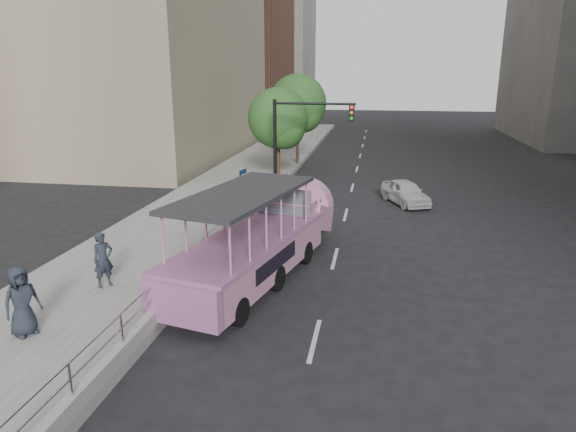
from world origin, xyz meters
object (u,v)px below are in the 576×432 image
(duck_boat, at_px, (262,241))
(parking_sign, at_px, (243,194))
(car, at_px, (405,192))
(pedestrian_far, at_px, (22,301))
(pedestrian_near, at_px, (103,260))
(street_tree_far, at_px, (299,106))
(street_tree_near, at_px, (280,121))
(traffic_signal, at_px, (298,133))

(duck_boat, xyz_separation_m, parking_sign, (-1.72, 4.22, 0.56))
(car, height_order, pedestrian_far, pedestrian_far)
(duck_boat, height_order, car, duck_boat)
(car, relative_size, pedestrian_near, 2.10)
(car, distance_m, pedestrian_near, 16.09)
(pedestrian_near, relative_size, pedestrian_far, 0.96)
(street_tree_far, bearing_deg, street_tree_near, -91.91)
(street_tree_far, bearing_deg, duck_boat, -84.74)
(duck_boat, distance_m, pedestrian_near, 4.96)
(parking_sign, height_order, traffic_signal, traffic_signal)
(duck_boat, distance_m, pedestrian_far, 7.30)
(pedestrian_far, xyz_separation_m, street_tree_far, (2.88, 25.37, 3.12))
(car, height_order, street_tree_near, street_tree_near)
(car, bearing_deg, street_tree_near, 131.24)
(pedestrian_far, bearing_deg, street_tree_near, 20.89)
(duck_boat, height_order, pedestrian_far, duck_boat)
(pedestrian_near, relative_size, street_tree_near, 0.30)
(parking_sign, relative_size, street_tree_near, 0.47)
(street_tree_near, bearing_deg, duck_boat, -81.66)
(pedestrian_far, bearing_deg, duck_boat, -11.37)
(duck_boat, bearing_deg, pedestrian_far, -130.15)
(pedestrian_near, distance_m, traffic_signal, 13.65)
(street_tree_near, bearing_deg, street_tree_far, 88.09)
(street_tree_near, bearing_deg, pedestrian_near, -97.85)
(pedestrian_near, bearing_deg, street_tree_far, 29.39)
(pedestrian_far, bearing_deg, street_tree_far, 22.30)
(pedestrian_far, relative_size, traffic_signal, 0.34)
(pedestrian_far, relative_size, street_tree_far, 0.27)
(car, xyz_separation_m, pedestrian_far, (-9.84, -16.10, 0.57))
(duck_boat, distance_m, parking_sign, 4.59)
(street_tree_near, bearing_deg, traffic_signal, -65.02)
(pedestrian_near, distance_m, parking_sign, 7.22)
(duck_boat, xyz_separation_m, pedestrian_near, (-4.27, -2.52, 0.00))
(parking_sign, distance_m, street_tree_far, 15.79)
(parking_sign, xyz_separation_m, traffic_signal, (1.29, 6.15, 1.79))
(street_tree_near, relative_size, street_tree_far, 0.89)
(traffic_signal, xyz_separation_m, street_tree_near, (-1.60, 3.43, 0.32))
(street_tree_near, distance_m, street_tree_far, 6.02)
(pedestrian_far, height_order, parking_sign, parking_sign)
(pedestrian_near, xyz_separation_m, parking_sign, (2.55, 6.73, 0.56))
(car, distance_m, parking_sign, 9.38)
(car, height_order, street_tree_far, street_tree_far)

